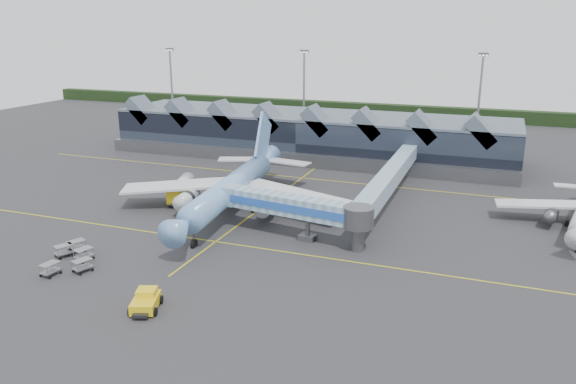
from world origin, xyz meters
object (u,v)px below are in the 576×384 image
at_px(jet_bridge, 302,209).
at_px(fuel_truck, 182,188).
at_px(main_airliner, 234,186).
at_px(pushback_tug, 146,301).

height_order(jet_bridge, fuel_truck, jet_bridge).
xyz_separation_m(main_airliner, pushback_tug, (5.69, -32.97, -3.24)).
height_order(fuel_truck, pushback_tug, fuel_truck).
relative_size(main_airliner, jet_bridge, 1.86).
distance_m(main_airliner, pushback_tug, 33.62).
xyz_separation_m(jet_bridge, pushback_tug, (-8.66, -24.88, -3.54)).
bearing_deg(fuel_truck, pushback_tug, -82.06).
bearing_deg(pushback_tug, fuel_truck, 95.27).
distance_m(main_airliner, fuel_truck, 11.31).
height_order(jet_bridge, pushback_tug, jet_bridge).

